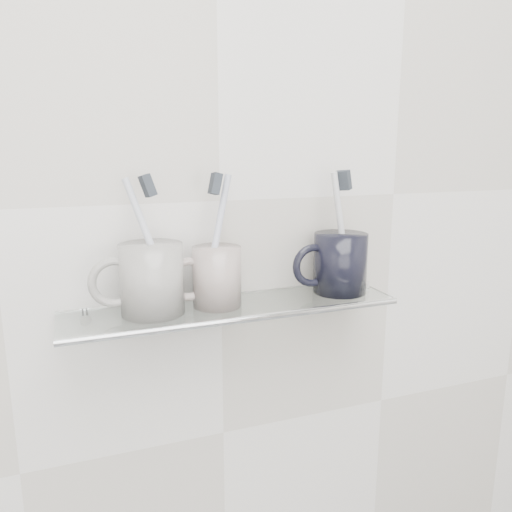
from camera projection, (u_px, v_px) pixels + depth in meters
name	position (u px, v px, depth m)	size (l,w,h in m)	color
wall_back	(220.00, 201.00, 0.77)	(2.50, 2.50, 0.00)	silver
shelf_glass	(233.00, 307.00, 0.75)	(0.50, 0.12, 0.01)	silver
shelf_rail	(245.00, 319.00, 0.70)	(0.01, 0.01, 0.50)	silver
bracket_left	(86.00, 321.00, 0.72)	(0.02, 0.02, 0.03)	silver
bracket_right	(340.00, 292.00, 0.87)	(0.02, 0.02, 0.03)	silver
mug_left	(152.00, 279.00, 0.70)	(0.09, 0.09, 0.10)	silver
mug_left_handle	(115.00, 282.00, 0.69)	(0.07, 0.07, 0.01)	silver
toothbrush_left	(150.00, 244.00, 0.69)	(0.01, 0.01, 0.19)	silver
bristles_left	(148.00, 186.00, 0.67)	(0.01, 0.02, 0.03)	#262C32
mug_center	(217.00, 277.00, 0.74)	(0.07, 0.07, 0.09)	silver
mug_center_handle	(189.00, 279.00, 0.72)	(0.07, 0.07, 0.01)	silver
toothbrush_center	(216.00, 239.00, 0.72)	(0.01, 0.01, 0.19)	#AEB6D6
bristles_center	(215.00, 184.00, 0.71)	(0.01, 0.02, 0.03)	#262C32
mug_right	(340.00, 263.00, 0.81)	(0.09, 0.09, 0.10)	black
mug_right_handle	(313.00, 265.00, 0.79)	(0.07, 0.07, 0.01)	black
toothbrush_right	(341.00, 231.00, 0.79)	(0.01, 0.01, 0.19)	silver
bristles_right	(343.00, 180.00, 0.78)	(0.01, 0.02, 0.03)	#262C32
chrome_cap	(360.00, 286.00, 0.83)	(0.03, 0.03, 0.01)	silver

